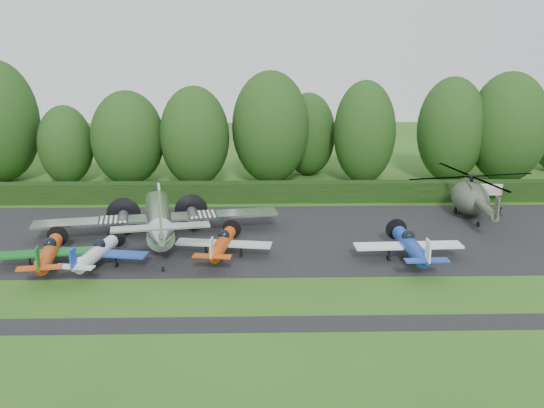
{
  "coord_description": "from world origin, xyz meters",
  "views": [
    {
      "loc": [
        4.52,
        -37.6,
        15.85
      ],
      "look_at": [
        5.65,
        10.98,
        2.5
      ],
      "focal_mm": 40.0,
      "sensor_mm": 36.0,
      "label": 1
    }
  ],
  "objects_px": {
    "transport_plane": "(158,218)",
    "light_plane_red": "(49,253)",
    "light_plane_white": "(97,253)",
    "light_plane_blue": "(410,245)",
    "light_plane_orange": "(222,243)",
    "sign_board": "(483,190)",
    "helicopter": "(471,195)"
  },
  "relations": [
    {
      "from": "light_plane_red",
      "to": "light_plane_orange",
      "type": "bearing_deg",
      "value": 17.95
    },
    {
      "from": "transport_plane",
      "to": "light_plane_red",
      "type": "relative_size",
      "value": 2.5
    },
    {
      "from": "light_plane_red",
      "to": "light_plane_blue",
      "type": "xyz_separation_m",
      "value": [
        25.87,
        0.77,
        0.06
      ]
    },
    {
      "from": "transport_plane",
      "to": "light_plane_white",
      "type": "distance_m",
      "value": 7.21
    },
    {
      "from": "light_plane_white",
      "to": "helicopter",
      "type": "xyz_separation_m",
      "value": [
        30.82,
        12.11,
        0.96
      ]
    },
    {
      "from": "light_plane_orange",
      "to": "light_plane_blue",
      "type": "xyz_separation_m",
      "value": [
        13.75,
        -1.15,
        0.12
      ]
    },
    {
      "from": "light_plane_white",
      "to": "light_plane_orange",
      "type": "bearing_deg",
      "value": 1.67
    },
    {
      "from": "transport_plane",
      "to": "sign_board",
      "type": "distance_m",
      "value": 31.93
    },
    {
      "from": "light_plane_blue",
      "to": "helicopter",
      "type": "xyz_separation_m",
      "value": [
        8.26,
        11.44,
        0.82
      ]
    },
    {
      "from": "transport_plane",
      "to": "helicopter",
      "type": "xyz_separation_m",
      "value": [
        27.44,
        5.77,
        0.31
      ]
    },
    {
      "from": "transport_plane",
      "to": "light_plane_white",
      "type": "bearing_deg",
      "value": -107.47
    },
    {
      "from": "light_plane_red",
      "to": "light_plane_white",
      "type": "relative_size",
      "value": 1.08
    },
    {
      "from": "transport_plane",
      "to": "light_plane_orange",
      "type": "relative_size",
      "value": 2.64
    },
    {
      "from": "helicopter",
      "to": "sign_board",
      "type": "distance_m",
      "value": 5.25
    },
    {
      "from": "helicopter",
      "to": "sign_board",
      "type": "height_order",
      "value": "helicopter"
    },
    {
      "from": "light_plane_blue",
      "to": "helicopter",
      "type": "height_order",
      "value": "helicopter"
    },
    {
      "from": "helicopter",
      "to": "sign_board",
      "type": "relative_size",
      "value": 3.89
    },
    {
      "from": "light_plane_blue",
      "to": "sign_board",
      "type": "relative_size",
      "value": 2.3
    },
    {
      "from": "light_plane_red",
      "to": "light_plane_blue",
      "type": "relative_size",
      "value": 0.95
    },
    {
      "from": "helicopter",
      "to": "light_plane_white",
      "type": "bearing_deg",
      "value": -162.74
    },
    {
      "from": "light_plane_red",
      "to": "sign_board",
      "type": "xyz_separation_m",
      "value": [
        36.96,
        16.57,
        0.17
      ]
    },
    {
      "from": "light_plane_red",
      "to": "light_plane_orange",
      "type": "relative_size",
      "value": 1.06
    },
    {
      "from": "light_plane_red",
      "to": "sign_board",
      "type": "distance_m",
      "value": 40.5
    },
    {
      "from": "light_plane_orange",
      "to": "light_plane_blue",
      "type": "bearing_deg",
      "value": -13.41
    },
    {
      "from": "light_plane_orange",
      "to": "helicopter",
      "type": "height_order",
      "value": "helicopter"
    },
    {
      "from": "transport_plane",
      "to": "helicopter",
      "type": "height_order",
      "value": "transport_plane"
    },
    {
      "from": "transport_plane",
      "to": "light_plane_red",
      "type": "bearing_deg",
      "value": -125.49
    },
    {
      "from": "light_plane_white",
      "to": "helicopter",
      "type": "bearing_deg",
      "value": 11.44
    },
    {
      "from": "transport_plane",
      "to": "sign_board",
      "type": "relative_size",
      "value": 5.48
    },
    {
      "from": "light_plane_red",
      "to": "light_plane_orange",
      "type": "distance_m",
      "value": 12.28
    },
    {
      "from": "light_plane_blue",
      "to": "sign_board",
      "type": "distance_m",
      "value": 19.3
    },
    {
      "from": "light_plane_red",
      "to": "sign_board",
      "type": "height_order",
      "value": "light_plane_red"
    }
  ]
}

